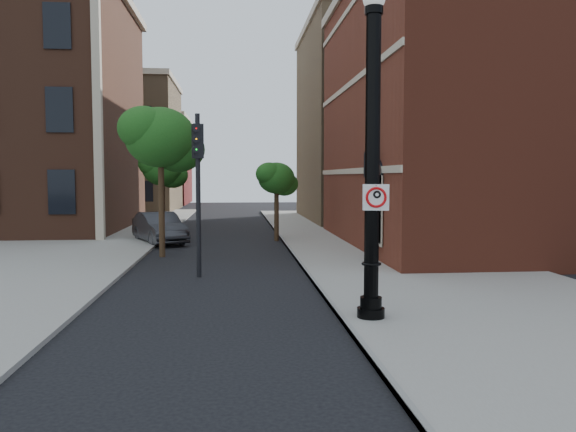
{
  "coord_description": "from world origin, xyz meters",
  "views": [
    {
      "loc": [
        -0.32,
        -11.49,
        3.24
      ],
      "look_at": [
        0.95,
        2.0,
        2.3
      ],
      "focal_mm": 35.0,
      "sensor_mm": 36.0,
      "label": 1
    }
  ],
  "objects": [
    {
      "name": "utility_pole",
      "position": [
        4.8,
        9.3,
        2.13
      ],
      "size": [
        0.09,
        0.09,
        4.26
      ],
      "primitive_type": "cylinder",
      "color": "#999999",
      "rests_on": "ground"
    },
    {
      "name": "traffic_signal_right",
      "position": [
        4.56,
        8.76,
        2.98
      ],
      "size": [
        0.34,
        0.39,
        4.42
      ],
      "rotation": [
        0.0,
        0.0,
        0.29
      ],
      "color": "black",
      "rests_on": "ground"
    },
    {
      "name": "traffic_signal_left",
      "position": [
        -1.51,
        6.71,
        3.54
      ],
      "size": [
        0.4,
        0.46,
        5.25
      ],
      "rotation": [
        0.0,
        0.0,
        0.28
      ],
      "color": "black",
      "rests_on": "ground"
    },
    {
      "name": "curb_edge",
      "position": [
        2.05,
        10.0,
        0.07
      ],
      "size": [
        0.1,
        60.0,
        0.14
      ],
      "primitive_type": "cube",
      "color": "gray",
      "rests_on": "ground"
    },
    {
      "name": "street_tree_a",
      "position": [
        -3.24,
        11.51,
        4.75
      ],
      "size": [
        3.34,
        3.02,
        6.02
      ],
      "color": "#322114",
      "rests_on": "ground"
    },
    {
      "name": "lamppost",
      "position": [
        2.67,
        0.59,
        3.37
      ],
      "size": [
        0.62,
        0.62,
        7.29
      ],
      "color": "black",
      "rests_on": "ground"
    },
    {
      "name": "bg_building_tan_a",
      "position": [
        -12.0,
        44.0,
        6.0
      ],
      "size": [
        12.0,
        12.0,
        12.0
      ],
      "primitive_type": "cube",
      "color": "#7C6244",
      "rests_on": "ground"
    },
    {
      "name": "street_tree_b",
      "position": [
        -4.18,
        19.26,
        3.63
      ],
      "size": [
        2.56,
        2.31,
        4.6
      ],
      "color": "#322114",
      "rests_on": "ground"
    },
    {
      "name": "street_tree_c",
      "position": [
        1.78,
        16.79,
        3.12
      ],
      "size": [
        2.2,
        1.99,
        3.97
      ],
      "color": "#322114",
      "rests_on": "ground"
    },
    {
      "name": "no_parking_sign",
      "position": [
        2.71,
        0.41,
        2.8
      ],
      "size": [
        0.56,
        0.15,
        0.57
      ],
      "rotation": [
        0.0,
        0.0,
        -0.22
      ],
      "color": "white",
      "rests_on": "ground"
    },
    {
      "name": "bg_building_tan_b",
      "position": [
        16.0,
        30.0,
        7.0
      ],
      "size": [
        22.0,
        14.0,
        14.0
      ],
      "primitive_type": "cube",
      "color": "#7C6244",
      "rests_on": "ground"
    },
    {
      "name": "ground",
      "position": [
        0.0,
        0.0,
        0.0
      ],
      "size": [
        120.0,
        120.0,
        0.0
      ],
      "primitive_type": "plane",
      "color": "black",
      "rests_on": "ground"
    },
    {
      "name": "sidewalk_left",
      "position": [
        -9.0,
        18.0,
        0.06
      ],
      "size": [
        10.0,
        50.0,
        0.12
      ],
      "primitive_type": "cube",
      "color": "gray",
      "rests_on": "ground"
    },
    {
      "name": "bg_building_red",
      "position": [
        -12.0,
        58.0,
        5.0
      ],
      "size": [
        12.0,
        12.0,
        10.0
      ],
      "primitive_type": "cube",
      "color": "maroon",
      "rests_on": "ground"
    },
    {
      "name": "parked_car",
      "position": [
        -4.03,
        16.31,
        0.76
      ],
      "size": [
        3.31,
        4.85,
        1.51
      ],
      "primitive_type": "imported",
      "rotation": [
        0.0,
        0.0,
        0.41
      ],
      "color": "#2D2E33",
      "rests_on": "ground"
    },
    {
      "name": "sidewalk_right",
      "position": [
        6.0,
        10.0,
        0.06
      ],
      "size": [
        8.0,
        60.0,
        0.12
      ],
      "primitive_type": "cube",
      "color": "gray",
      "rests_on": "ground"
    }
  ]
}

